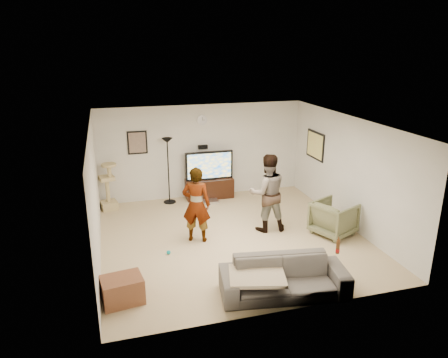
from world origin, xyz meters
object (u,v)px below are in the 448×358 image
object	(u,v)px
sofa	(284,277)
side_table	(122,290)
floor_lamp	(168,171)
person_right	(267,193)
cat_tree	(107,186)
beer_bottle	(338,247)
tv	(209,165)
tv_stand	(209,188)
person_left	(196,205)
armchair	(334,218)

from	to	relation	value
sofa	side_table	bearing A→B (deg)	177.76
floor_lamp	person_right	distance (m)	2.93
cat_tree	beer_bottle	distance (m)	5.99
tv	side_table	distance (m)	5.04
floor_lamp	cat_tree	distance (m)	1.57
beer_bottle	person_right	bearing A→B (deg)	97.26
tv_stand	side_table	size ratio (longest dim) A/B	1.96
floor_lamp	person_left	bearing A→B (deg)	-84.74
person_left	sofa	xyz separation A→B (m)	(0.96, -2.36, -0.51)
tv	beer_bottle	world-z (taller)	tv
tv_stand	cat_tree	size ratio (longest dim) A/B	1.06
tv_stand	cat_tree	world-z (taller)	cat_tree
cat_tree	tv	bearing A→B (deg)	2.02
person_right	side_table	xyz separation A→B (m)	(-3.26, -1.97, -0.66)
cat_tree	sofa	distance (m)	5.46
sofa	armchair	distance (m)	2.70
person_left	beer_bottle	bearing A→B (deg)	152.28
cat_tree	side_table	world-z (taller)	cat_tree
floor_lamp	side_table	bearing A→B (deg)	-108.51
floor_lamp	person_left	distance (m)	2.40
beer_bottle	side_table	distance (m)	3.65
tv	sofa	distance (m)	4.84
tv	cat_tree	distance (m)	2.67
beer_bottle	tv	bearing A→B (deg)	102.35
floor_lamp	armchair	xyz separation A→B (m)	(3.16, -2.90, -0.49)
tv_stand	beer_bottle	world-z (taller)	beer_bottle
beer_bottle	tv_stand	bearing A→B (deg)	102.35
person_right	side_table	distance (m)	3.86
tv_stand	tv	distance (m)	0.65
floor_lamp	cat_tree	bearing A→B (deg)	-178.77
tv	cat_tree	world-z (taller)	tv
armchair	side_table	world-z (taller)	armchair
cat_tree	beer_bottle	bearing A→B (deg)	-51.83
floor_lamp	person_left	xyz separation A→B (m)	(0.22, -2.38, -0.05)
tv	floor_lamp	size ratio (longest dim) A/B	0.75
tv_stand	floor_lamp	xyz separation A→B (m)	(-1.10, -0.06, 0.60)
beer_bottle	person_left	bearing A→B (deg)	129.33
person_left	tv	bearing A→B (deg)	-86.87
tv_stand	side_table	bearing A→B (deg)	-120.37
person_left	sofa	bearing A→B (deg)	135.19
side_table	armchair	bearing A→B (deg)	16.30
floor_lamp	armchair	bearing A→B (deg)	-42.55
person_left	cat_tree	bearing A→B (deg)	-30.07
sofa	beer_bottle	bearing A→B (deg)	8.64
person_right	sofa	world-z (taller)	person_right
person_right	beer_bottle	size ratio (longest dim) A/B	7.03
floor_lamp	side_table	size ratio (longest dim) A/B	2.65
tv	floor_lamp	world-z (taller)	floor_lamp
person_right	armchair	bearing A→B (deg)	159.68
person_right	armchair	size ratio (longest dim) A/B	2.13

